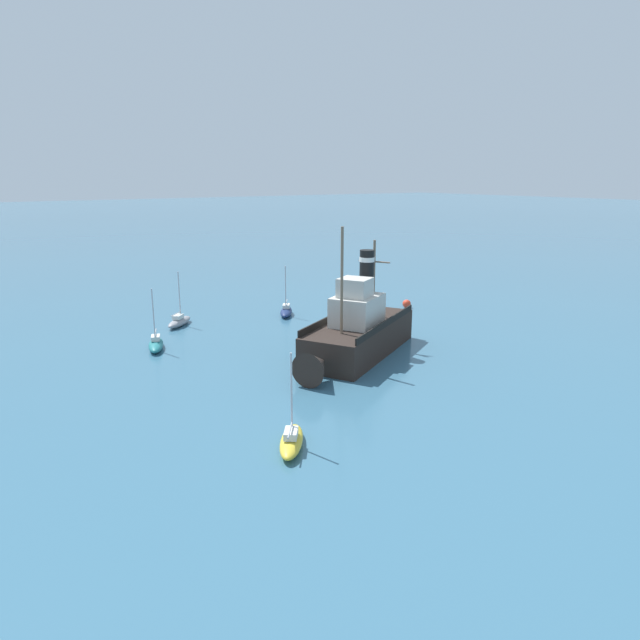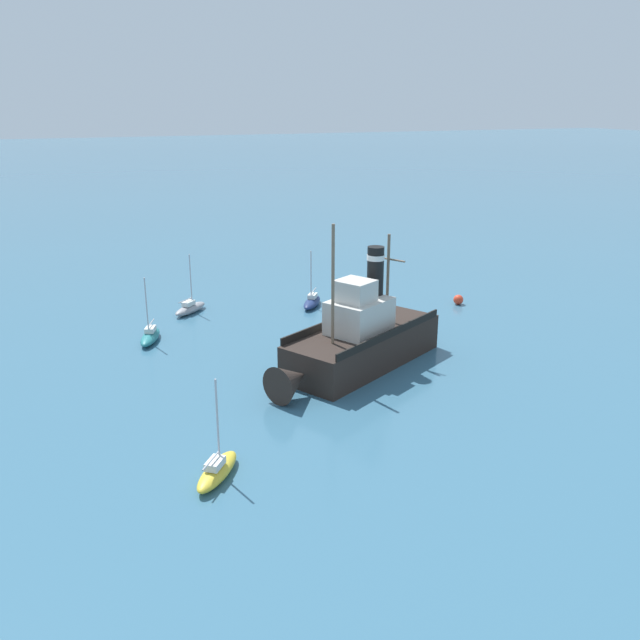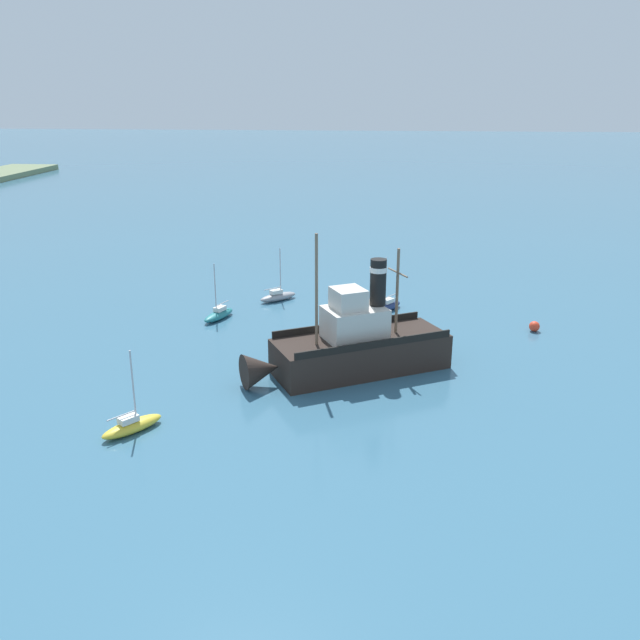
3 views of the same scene
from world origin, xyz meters
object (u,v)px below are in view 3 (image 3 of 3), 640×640
Objects in this scene: old_tugboat at (353,346)px; mooring_buoy at (534,326)px; sailboat_yellow at (132,425)px; sailboat_navy at (387,306)px; sailboat_teal at (219,314)px; sailboat_grey at (278,296)px.

old_tugboat is 16.77× the size of mooring_buoy.
old_tugboat is at bearing -49.91° from sailboat_yellow.
mooring_buoy is at bearing -52.95° from sailboat_yellow.
sailboat_navy is 1.00× the size of sailboat_teal.
sailboat_yellow and sailboat_grey have the same top height.
sailboat_grey is 1.00× the size of sailboat_teal.
sailboat_grey is at bearing -35.55° from sailboat_teal.
sailboat_navy is (13.91, -2.26, -1.40)m from old_tugboat.
mooring_buoy is at bearing -109.62° from sailboat_navy.
sailboat_yellow is 27.94m from sailboat_navy.
sailboat_teal is 5.76× the size of mooring_buoy.
sailboat_navy is (-2.08, -10.05, 0.00)m from sailboat_grey.
sailboat_yellow is 1.00× the size of sailboat_teal.
old_tugboat is 2.91× the size of sailboat_navy.
sailboat_yellow reaches higher than mooring_buoy.
mooring_buoy is (-6.33, -21.96, -0.00)m from sailboat_grey.
sailboat_grey is 5.76× the size of mooring_buoy.
sailboat_teal is at bearing 104.76° from sailboat_navy.
old_tugboat is 15.75m from sailboat_teal.
old_tugboat is 2.91× the size of sailboat_yellow.
sailboat_yellow is 32.81m from mooring_buoy.
sailboat_yellow is at bearing 127.05° from mooring_buoy.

